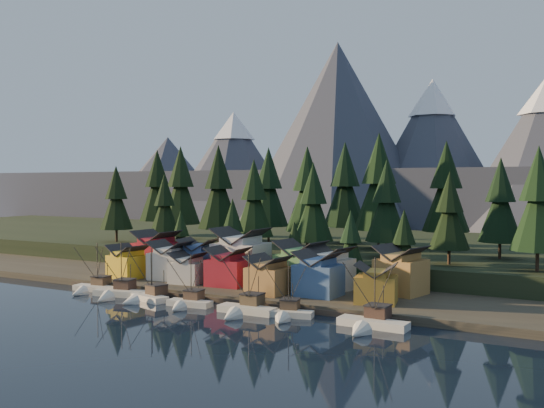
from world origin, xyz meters
The scene contains 46 objects.
ground centered at (0.00, 0.00, 0.00)m, with size 500.00×500.00×0.00m, color black.
shore_strip centered at (0.00, 40.00, 0.75)m, with size 400.00×50.00×1.50m, color #312C24.
hillside centered at (0.00, 90.00, 3.00)m, with size 420.00×100.00×6.00m, color black.
dock centered at (0.00, 16.50, 0.50)m, with size 80.00×4.00×1.00m, color #40362D.
mountain_ridge centered at (-4.20, 213.59, 26.06)m, with size 560.00×190.00×90.00m.
boat_0 centered at (-29.82, 11.08, 2.16)m, with size 10.88×11.67×11.68m.
boat_1 centered at (-20.75, 9.13, 2.35)m, with size 11.83×12.50×12.66m.
boat_2 centered at (-12.30, 8.58, 2.47)m, with size 9.62×10.28×12.13m.
boat_3 centered at (-1.75, 8.41, 2.18)m, with size 9.36×10.01×11.15m.
boat_4 centered at (11.17, 8.27, 2.35)m, with size 11.38×12.35×12.64m.
boat_5 centered at (19.30, 9.56, 2.10)m, with size 9.73×10.21×10.99m.
boat_6 centered at (34.99, 9.15, 2.34)m, with size 12.13×13.16×12.86m.
house_front_0 centered at (-30.19, 22.64, 5.58)m, with size 8.57×8.20×7.76m.
house_front_1 centered at (-20.10, 26.14, 6.16)m, with size 9.50×9.20×8.87m.
house_front_2 centered at (-13.20, 23.85, 5.12)m, with size 7.80×7.85×6.89m.
house_front_3 centered at (-3.49, 25.28, 5.88)m, with size 8.78×8.43×8.34m.
house_front_4 centered at (8.93, 21.43, 5.54)m, with size 7.94×8.51×7.70m.
house_front_5 centered at (18.58, 24.24, 6.14)m, with size 8.70×7.97×8.84m.
house_front_6 centered at (31.05, 22.98, 5.38)m, with size 8.72×8.41×7.39m.
house_back_0 centered at (-30.30, 33.05, 6.95)m, with size 9.65×9.27×10.38m.
house_back_1 centered at (-15.80, 31.17, 6.34)m, with size 9.77×9.84×9.21m.
house_back_2 centered at (-5.84, 34.09, 7.75)m, with size 11.67×10.79×11.91m.
house_back_3 centered at (10.23, 33.05, 6.64)m, with size 10.29×9.32×9.79m.
house_back_4 centered at (17.75, 31.74, 6.28)m, with size 9.42×9.14×9.09m.
house_back_5 centered at (32.23, 34.16, 6.60)m, with size 10.29×10.37×9.72m.
tree_hill_0 centered at (-62.00, 52.00, 18.64)m, with size 9.93×9.93×23.13m.
tree_hill_1 centered at (-50.00, 68.00, 22.16)m, with size 12.69×12.69×29.56m.
tree_hill_2 centered at (-40.00, 48.00, 17.20)m, with size 8.80×8.80×20.49m.
tree_hill_3 centered at (-30.00, 60.00, 21.74)m, with size 12.36×12.36×28.80m.
tree_hill_4 centered at (-22.00, 75.00, 21.70)m, with size 12.32×12.32×28.71m.
tree_hill_5 centered at (-12.00, 50.00, 19.15)m, with size 10.32×10.32×24.05m.
tree_hill_6 centered at (-4.00, 65.00, 21.30)m, with size 12.01×12.01×27.99m.
tree_hill_7 centered at (6.00, 48.00, 18.49)m, with size 9.81×9.81×22.86m.
tree_hill_8 centered at (14.00, 72.00, 23.17)m, with size 13.48×13.48×31.41m.
tree_hill_9 centered at (22.00, 55.00, 18.87)m, with size 10.11×10.11×23.55m.
tree_hill_10 centered at (30.00, 80.00, 21.96)m, with size 12.53×12.53×29.19m.
tree_hill_11 centered at (38.00, 50.00, 17.20)m, with size 8.80×8.80×20.50m.
tree_hill_12 centered at (46.00, 66.00, 19.07)m, with size 10.27×10.27×23.92m.
tree_hill_13 centered at (56.00, 48.00, 19.89)m, with size 10.91×10.91×25.42m.
tree_hill_15 centered at (0.00, 82.00, 22.39)m, with size 12.86×12.86×29.97m.
tree_hill_16 centered at (-68.00, 78.00, 22.04)m, with size 12.59×12.59×29.34m.
tree_shore_0 centered at (-28.00, 40.00, 9.91)m, with size 6.61×6.61×15.40m.
tree_shore_1 centered at (-12.00, 40.00, 11.66)m, with size 7.99×7.99×18.60m.
tree_shore_2 centered at (5.00, 40.00, 8.88)m, with size 5.81×5.81×13.53m.
tree_shore_3 centered at (19.00, 40.00, 10.51)m, with size 7.08×7.08×16.50m.
tree_shore_4 centered at (31.00, 40.00, 10.73)m, with size 7.25×7.25×16.89m.
Camera 1 is at (69.47, -83.87, 23.85)m, focal length 40.00 mm.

